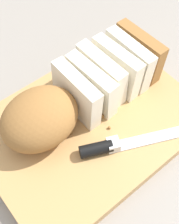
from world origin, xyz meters
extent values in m
plane|color=gray|center=(0.00, 0.00, 0.00)|extent=(3.00, 3.00, 0.00)
cube|color=tan|center=(0.00, 0.00, 0.01)|extent=(0.39, 0.29, 0.03)
ellipsoid|color=#996633|center=(-0.08, 0.03, 0.07)|extent=(0.14, 0.12, 0.08)
cube|color=#F2E8CC|center=(0.00, 0.04, 0.07)|extent=(0.03, 0.11, 0.08)
cube|color=#F2E8CC|center=(0.03, 0.04, 0.07)|extent=(0.03, 0.11, 0.08)
cube|color=#F2E8CC|center=(0.06, 0.05, 0.07)|extent=(0.03, 0.11, 0.08)
cube|color=#F2E8CC|center=(0.09, 0.04, 0.07)|extent=(0.04, 0.11, 0.08)
cube|color=#F2E8CC|center=(0.12, 0.04, 0.07)|extent=(0.03, 0.11, 0.08)
cube|color=#996633|center=(0.15, 0.05, 0.07)|extent=(0.03, 0.11, 0.08)
cube|color=silver|center=(0.10, -0.11, 0.03)|extent=(0.21, 0.11, 0.00)
cylinder|color=black|center=(-0.03, -0.05, 0.04)|extent=(0.06, 0.04, 0.02)
cube|color=silver|center=(0.00, -0.06, 0.04)|extent=(0.03, 0.03, 0.02)
sphere|color=#996633|center=(-0.04, 0.00, 0.03)|extent=(0.01, 0.01, 0.01)
sphere|color=#996633|center=(0.02, -0.03, 0.03)|extent=(0.01, 0.01, 0.01)
sphere|color=#996633|center=(0.02, -0.01, 0.03)|extent=(0.01, 0.01, 0.01)
camera|label=1|loc=(-0.17, -0.22, 0.48)|focal=48.11mm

